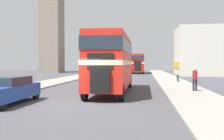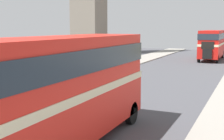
# 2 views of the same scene
# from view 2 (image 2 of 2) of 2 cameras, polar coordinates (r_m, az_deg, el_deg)

# --- Properties ---
(double_decker_bus) EXTENTS (2.48, 10.18, 4.14)m
(double_decker_bus) POSITION_cam_2_polar(r_m,az_deg,el_deg) (11.16, -9.06, -2.62)
(double_decker_bus) COLOR red
(double_decker_bus) RESTS_ON ground_plane
(bus_distant) EXTENTS (2.57, 9.47, 4.05)m
(bus_distant) POSITION_cam_2_polar(r_m,az_deg,el_deg) (44.94, 17.83, 4.82)
(bus_distant) COLOR red
(bus_distant) RESTS_ON ground_plane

